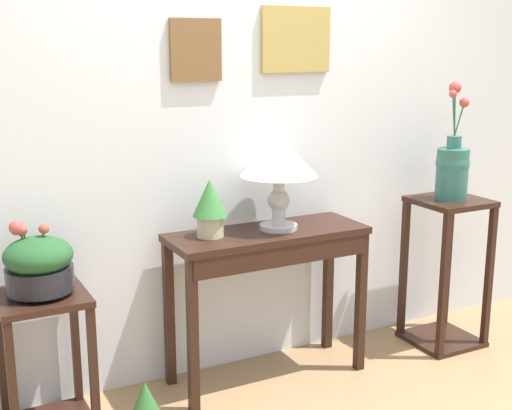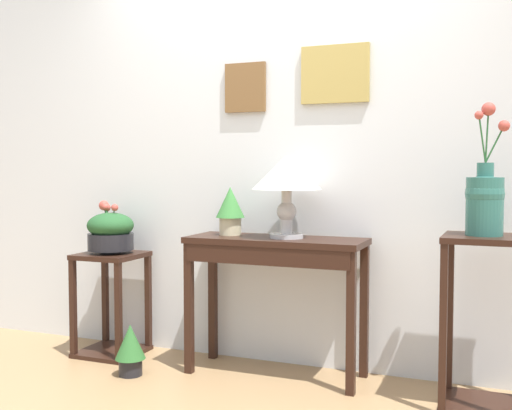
% 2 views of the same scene
% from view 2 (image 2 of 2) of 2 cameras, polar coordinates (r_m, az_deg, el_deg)
% --- Properties ---
extents(back_wall_with_art, '(9.00, 0.13, 2.80)m').
position_cam_2_polar(back_wall_with_art, '(3.86, 2.34, 6.45)').
color(back_wall_with_art, silver).
rests_on(back_wall_with_art, ground).
extents(console_table, '(1.02, 0.38, 0.80)m').
position_cam_2_polar(console_table, '(3.59, 1.68, -5.14)').
color(console_table, black).
rests_on(console_table, ground).
extents(table_lamp, '(0.39, 0.39, 0.47)m').
position_cam_2_polar(table_lamp, '(3.55, 2.78, 2.52)').
color(table_lamp, '#B7B7BC').
rests_on(table_lamp, console_table).
extents(potted_plant_on_console, '(0.17, 0.17, 0.28)m').
position_cam_2_polar(potted_plant_on_console, '(3.72, -2.34, -0.30)').
color(potted_plant_on_console, beige).
rests_on(potted_plant_on_console, console_table).
extents(pedestal_stand_left, '(0.38, 0.38, 0.65)m').
position_cam_2_polar(pedestal_stand_left, '(4.18, -12.90, -8.68)').
color(pedestal_stand_left, black).
rests_on(pedestal_stand_left, ground).
extents(planter_bowl_wide_left, '(0.29, 0.29, 0.33)m').
position_cam_2_polar(planter_bowl_wide_left, '(4.11, -12.99, -2.33)').
color(planter_bowl_wide_left, black).
rests_on(planter_bowl_wide_left, pedestal_stand_left).
extents(pedestal_stand_right, '(0.38, 0.38, 0.86)m').
position_cam_2_polar(pedestal_stand_right, '(3.35, 19.72, -9.97)').
color(pedestal_stand_right, black).
rests_on(pedestal_stand_right, ground).
extents(flower_vase_tall_right, '(0.20, 0.19, 0.65)m').
position_cam_2_polar(flower_vase_tall_right, '(3.26, 19.95, 0.66)').
color(flower_vase_tall_right, '#2D665B').
rests_on(flower_vase_tall_right, pedestal_stand_right).
extents(potted_plant_floor, '(0.17, 0.17, 0.30)m').
position_cam_2_polar(potted_plant_floor, '(3.77, -11.27, -12.49)').
color(potted_plant_floor, black).
rests_on(potted_plant_floor, ground).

